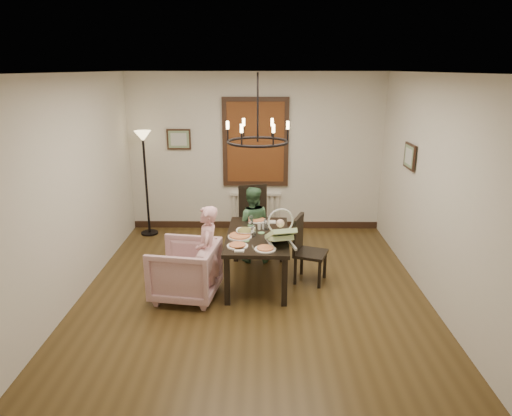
{
  "coord_description": "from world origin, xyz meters",
  "views": [
    {
      "loc": [
        0.1,
        -5.52,
        2.85
      ],
      "look_at": [
        0.03,
        0.33,
        1.05
      ],
      "focal_mm": 32.0,
      "sensor_mm": 36.0,
      "label": 1
    }
  ],
  "objects_px": {
    "baby_bouncer": "(281,232)",
    "floor_lamp": "(146,185)",
    "chair_right": "(311,250)",
    "elderly_woman": "(208,260)",
    "armchair": "(185,270)",
    "seated_man": "(252,231)",
    "drinking_glass": "(253,231)",
    "dining_table": "(258,240)",
    "chair_far": "(255,219)"
  },
  "relations": [
    {
      "from": "chair_right",
      "to": "seated_man",
      "type": "bearing_deg",
      "value": 69.19
    },
    {
      "from": "baby_bouncer",
      "to": "floor_lamp",
      "type": "xyz_separation_m",
      "value": [
        -2.25,
        2.24,
        0.05
      ]
    },
    {
      "from": "baby_bouncer",
      "to": "drinking_glass",
      "type": "distance_m",
      "value": 0.47
    },
    {
      "from": "dining_table",
      "to": "baby_bouncer",
      "type": "relative_size",
      "value": 3.06
    },
    {
      "from": "seated_man",
      "to": "baby_bouncer",
      "type": "relative_size",
      "value": 1.98
    },
    {
      "from": "dining_table",
      "to": "elderly_woman",
      "type": "relative_size",
      "value": 1.48
    },
    {
      "from": "dining_table",
      "to": "baby_bouncer",
      "type": "height_order",
      "value": "baby_bouncer"
    },
    {
      "from": "chair_right",
      "to": "elderly_woman",
      "type": "distance_m",
      "value": 1.44
    },
    {
      "from": "chair_far",
      "to": "chair_right",
      "type": "relative_size",
      "value": 1.13
    },
    {
      "from": "dining_table",
      "to": "floor_lamp",
      "type": "bearing_deg",
      "value": 137.67
    },
    {
      "from": "chair_far",
      "to": "chair_right",
      "type": "distance_m",
      "value": 1.38
    },
    {
      "from": "baby_bouncer",
      "to": "armchair",
      "type": "bearing_deg",
      "value": 171.43
    },
    {
      "from": "chair_far",
      "to": "chair_right",
      "type": "height_order",
      "value": "chair_far"
    },
    {
      "from": "armchair",
      "to": "baby_bouncer",
      "type": "xyz_separation_m",
      "value": [
        1.22,
        0.1,
        0.48
      ]
    },
    {
      "from": "armchair",
      "to": "elderly_woman",
      "type": "distance_m",
      "value": 0.32
    },
    {
      "from": "baby_bouncer",
      "to": "drinking_glass",
      "type": "bearing_deg",
      "value": 126.26
    },
    {
      "from": "chair_far",
      "to": "seated_man",
      "type": "relative_size",
      "value": 1.09
    },
    {
      "from": "baby_bouncer",
      "to": "chair_right",
      "type": "bearing_deg",
      "value": 26.86
    },
    {
      "from": "chair_right",
      "to": "elderly_woman",
      "type": "relative_size",
      "value": 0.92
    },
    {
      "from": "chair_right",
      "to": "chair_far",
      "type": "bearing_deg",
      "value": 54.15
    },
    {
      "from": "armchair",
      "to": "seated_man",
      "type": "xyz_separation_m",
      "value": [
        0.83,
        1.18,
        0.12
      ]
    },
    {
      "from": "elderly_woman",
      "to": "seated_man",
      "type": "relative_size",
      "value": 1.05
    },
    {
      "from": "dining_table",
      "to": "floor_lamp",
      "type": "xyz_separation_m",
      "value": [
        -1.96,
        1.87,
        0.29
      ]
    },
    {
      "from": "baby_bouncer",
      "to": "elderly_woman",
      "type": "bearing_deg",
      "value": 172.81
    },
    {
      "from": "seated_man",
      "to": "floor_lamp",
      "type": "relative_size",
      "value": 0.54
    },
    {
      "from": "chair_far",
      "to": "armchair",
      "type": "relative_size",
      "value": 1.3
    },
    {
      "from": "elderly_woman",
      "to": "dining_table",
      "type": "bearing_deg",
      "value": 124.16
    },
    {
      "from": "seated_man",
      "to": "floor_lamp",
      "type": "xyz_separation_m",
      "value": [
        -1.86,
        1.16,
        0.42
      ]
    },
    {
      "from": "armchair",
      "to": "elderly_woman",
      "type": "xyz_separation_m",
      "value": [
        0.29,
        0.0,
        0.14
      ]
    },
    {
      "from": "elderly_woman",
      "to": "baby_bouncer",
      "type": "relative_size",
      "value": 2.07
    },
    {
      "from": "elderly_woman",
      "to": "baby_bouncer",
      "type": "xyz_separation_m",
      "value": [
        0.93,
        0.1,
        0.35
      ]
    },
    {
      "from": "dining_table",
      "to": "baby_bouncer",
      "type": "xyz_separation_m",
      "value": [
        0.29,
        -0.36,
        0.24
      ]
    },
    {
      "from": "chair_far",
      "to": "armchair",
      "type": "height_order",
      "value": "chair_far"
    },
    {
      "from": "seated_man",
      "to": "baby_bouncer",
      "type": "height_order",
      "value": "baby_bouncer"
    },
    {
      "from": "chair_far",
      "to": "dining_table",
      "type": "bearing_deg",
      "value": -100.76
    },
    {
      "from": "elderly_woman",
      "to": "seated_man",
      "type": "bearing_deg",
      "value": 153.39
    },
    {
      "from": "armchair",
      "to": "floor_lamp",
      "type": "distance_m",
      "value": 2.61
    },
    {
      "from": "chair_far",
      "to": "baby_bouncer",
      "type": "bearing_deg",
      "value": -90.29
    },
    {
      "from": "drinking_glass",
      "to": "chair_right",
      "type": "bearing_deg",
      "value": 5.14
    },
    {
      "from": "chair_far",
      "to": "drinking_glass",
      "type": "distance_m",
      "value": 1.23
    },
    {
      "from": "baby_bouncer",
      "to": "floor_lamp",
      "type": "relative_size",
      "value": 0.27
    },
    {
      "from": "elderly_woman",
      "to": "baby_bouncer",
      "type": "height_order",
      "value": "elderly_woman"
    },
    {
      "from": "chair_right",
      "to": "dining_table",
      "type": "bearing_deg",
      "value": 110.44
    },
    {
      "from": "dining_table",
      "to": "seated_man",
      "type": "bearing_deg",
      "value": 98.95
    },
    {
      "from": "chair_far",
      "to": "drinking_glass",
      "type": "xyz_separation_m",
      "value": [
        -0.01,
        -1.21,
        0.23
      ]
    },
    {
      "from": "armchair",
      "to": "drinking_glass",
      "type": "height_order",
      "value": "drinking_glass"
    },
    {
      "from": "seated_man",
      "to": "elderly_woman",
      "type": "bearing_deg",
      "value": 66.03
    },
    {
      "from": "elderly_woman",
      "to": "floor_lamp",
      "type": "bearing_deg",
      "value": -152.62
    },
    {
      "from": "chair_right",
      "to": "drinking_glass",
      "type": "xyz_separation_m",
      "value": [
        -0.79,
        -0.07,
        0.29
      ]
    },
    {
      "from": "seated_man",
      "to": "drinking_glass",
      "type": "bearing_deg",
      "value": 93.22
    }
  ]
}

